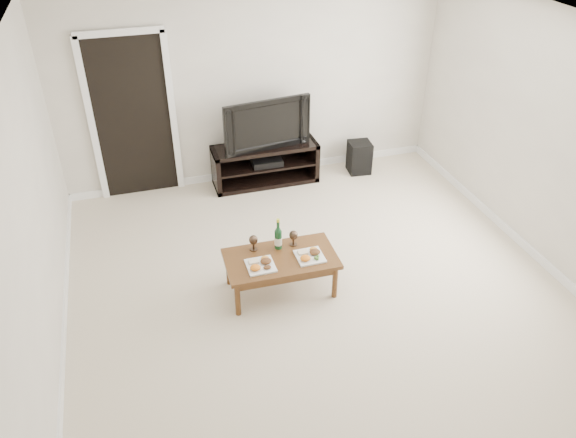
# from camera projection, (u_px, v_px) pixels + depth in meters

# --- Properties ---
(floor) EXTENTS (5.50, 5.50, 0.00)m
(floor) POSITION_uv_depth(u_px,v_px,m) (323.00, 299.00, 5.69)
(floor) COLOR beige
(floor) RESTS_ON ground
(back_wall) EXTENTS (5.00, 0.04, 2.60)m
(back_wall) POSITION_uv_depth(u_px,v_px,m) (253.00, 84.00, 7.19)
(back_wall) COLOR silver
(back_wall) RESTS_ON ground
(ceiling) EXTENTS (5.00, 5.50, 0.04)m
(ceiling) POSITION_uv_depth(u_px,v_px,m) (335.00, 38.00, 4.25)
(ceiling) COLOR white
(ceiling) RESTS_ON back_wall
(doorway) EXTENTS (0.90, 0.02, 2.05)m
(doorway) POSITION_uv_depth(u_px,v_px,m) (133.00, 119.00, 6.94)
(doorway) COLOR black
(doorway) RESTS_ON ground
(media_console) EXTENTS (1.41, 0.45, 0.55)m
(media_console) POSITION_uv_depth(u_px,v_px,m) (265.00, 164.00, 7.55)
(media_console) COLOR black
(media_console) RESTS_ON ground
(television) EXTENTS (1.18, 0.30, 0.67)m
(television) POSITION_uv_depth(u_px,v_px,m) (264.00, 122.00, 7.22)
(television) COLOR black
(television) RESTS_ON media_console
(av_receiver) EXTENTS (0.41, 0.31, 0.08)m
(av_receiver) POSITION_uv_depth(u_px,v_px,m) (267.00, 161.00, 7.52)
(av_receiver) COLOR black
(av_receiver) RESTS_ON media_console
(subwoofer) EXTENTS (0.32, 0.32, 0.44)m
(subwoofer) POSITION_uv_depth(u_px,v_px,m) (359.00, 157.00, 7.84)
(subwoofer) COLOR black
(subwoofer) RESTS_ON ground
(coffee_table) EXTENTS (1.13, 0.63, 0.42)m
(coffee_table) POSITION_uv_depth(u_px,v_px,m) (281.00, 274.00, 5.70)
(coffee_table) COLOR #563417
(coffee_table) RESTS_ON ground
(plate_left) EXTENTS (0.27, 0.27, 0.07)m
(plate_left) POSITION_uv_depth(u_px,v_px,m) (260.00, 264.00, 5.44)
(plate_left) COLOR white
(plate_left) RESTS_ON coffee_table
(plate_right) EXTENTS (0.27, 0.27, 0.07)m
(plate_right) POSITION_uv_depth(u_px,v_px,m) (310.00, 254.00, 5.57)
(plate_right) COLOR white
(plate_right) RESTS_ON coffee_table
(wine_bottle) EXTENTS (0.07, 0.07, 0.35)m
(wine_bottle) POSITION_uv_depth(u_px,v_px,m) (278.00, 234.00, 5.62)
(wine_bottle) COLOR #0F3A1B
(wine_bottle) RESTS_ON coffee_table
(goblet_left) EXTENTS (0.09, 0.09, 0.17)m
(goblet_left) POSITION_uv_depth(u_px,v_px,m) (253.00, 243.00, 5.64)
(goblet_left) COLOR #3E2E22
(goblet_left) RESTS_ON coffee_table
(goblet_right) EXTENTS (0.09, 0.09, 0.17)m
(goblet_right) POSITION_uv_depth(u_px,v_px,m) (293.00, 238.00, 5.71)
(goblet_right) COLOR #3E2E22
(goblet_right) RESTS_ON coffee_table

